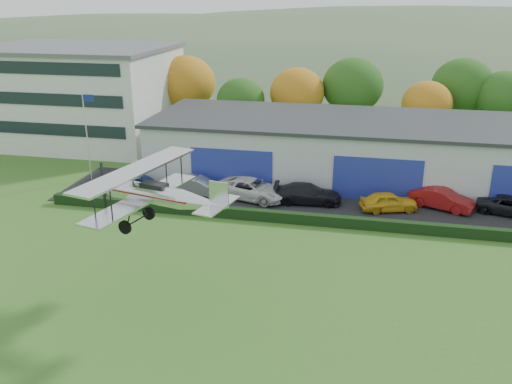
% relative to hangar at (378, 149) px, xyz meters
% --- Properties ---
extents(ground, '(300.00, 300.00, 0.00)m').
position_rel_hangar_xyz_m(ground, '(-5.00, -27.98, -2.66)').
color(ground, '#3C6921').
rests_on(ground, ground).
extents(apron, '(48.00, 9.00, 0.05)m').
position_rel_hangar_xyz_m(apron, '(-2.00, -6.98, -2.63)').
color(apron, black).
rests_on(apron, ground).
extents(hedge, '(46.00, 0.60, 0.80)m').
position_rel_hangar_xyz_m(hedge, '(-2.00, -11.78, -2.26)').
color(hedge, black).
rests_on(hedge, ground).
extents(hangar, '(40.60, 12.60, 5.30)m').
position_rel_hangar_xyz_m(hangar, '(0.00, 0.00, 0.00)').
color(hangar, '#B2B7BC').
rests_on(hangar, ground).
extents(office_block, '(20.60, 15.60, 10.40)m').
position_rel_hangar_xyz_m(office_block, '(-33.00, 7.02, 2.56)').
color(office_block, silver).
rests_on(office_block, ground).
extents(flagpole, '(1.05, 0.10, 8.00)m').
position_rel_hangar_xyz_m(flagpole, '(-24.88, -5.98, 2.13)').
color(flagpole, silver).
rests_on(flagpole, ground).
extents(tree_belt, '(75.70, 13.22, 10.12)m').
position_rel_hangar_xyz_m(tree_belt, '(-4.15, 12.64, 2.95)').
color(tree_belt, '#3D2614').
rests_on(tree_belt, ground).
extents(distant_hills, '(430.00, 196.00, 56.00)m').
position_rel_hangar_xyz_m(distant_hills, '(-9.38, 112.02, -15.70)').
color(distant_hills, '#4C6642').
rests_on(distant_hills, ground).
extents(car_0, '(4.45, 2.23, 1.45)m').
position_rel_hangar_xyz_m(car_0, '(-19.21, -7.94, -1.88)').
color(car_0, navy).
rests_on(car_0, apron).
extents(car_1, '(4.69, 1.92, 1.51)m').
position_rel_hangar_xyz_m(car_1, '(-14.37, -7.71, -1.85)').
color(car_1, silver).
rests_on(car_1, apron).
extents(car_2, '(6.45, 4.11, 1.66)m').
position_rel_hangar_xyz_m(car_2, '(-9.89, -7.71, -1.78)').
color(car_2, silver).
rests_on(car_2, apron).
extents(car_3, '(5.51, 2.59, 1.55)m').
position_rel_hangar_xyz_m(car_3, '(-5.32, -7.67, -1.83)').
color(car_3, black).
rests_on(car_3, apron).
extents(car_4, '(4.65, 2.96, 1.48)m').
position_rel_hangar_xyz_m(car_4, '(0.96, -8.02, -1.87)').
color(car_4, gold).
rests_on(car_4, apron).
extents(car_5, '(5.13, 3.46, 1.60)m').
position_rel_hangar_xyz_m(car_5, '(4.97, -6.70, -1.81)').
color(car_5, maroon).
rests_on(car_5, apron).
extents(car_6, '(5.27, 3.46, 1.35)m').
position_rel_hangar_xyz_m(car_6, '(9.99, -6.85, -1.93)').
color(car_6, black).
rests_on(car_6, apron).
extents(biplane, '(7.67, 8.72, 3.25)m').
position_rel_hangar_xyz_m(biplane, '(-11.25, -23.84, 3.68)').
color(biplane, silver).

